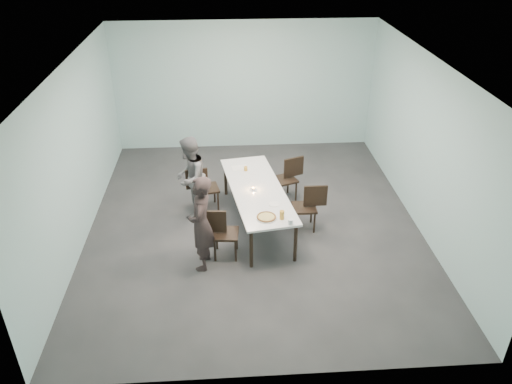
{
  "coord_description": "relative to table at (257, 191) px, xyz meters",
  "views": [
    {
      "loc": [
        -0.48,
        -7.77,
        5.12
      ],
      "look_at": [
        0.0,
        -0.59,
        1.0
      ],
      "focal_mm": 35.0,
      "sensor_mm": 36.0,
      "label": 1
    }
  ],
  "objects": [
    {
      "name": "chair_far_right",
      "position": [
        0.69,
        0.93,
        -0.19
      ],
      "size": [
        0.65,
        0.54,
        0.87
      ],
      "rotation": [
        0.0,
        0.0,
        3.51
      ],
      "color": "black",
      "rests_on": "ground"
    },
    {
      "name": "room_shell",
      "position": [
        -0.05,
        0.03,
        1.33
      ],
      "size": [
        6.02,
        7.02,
        3.01
      ],
      "color": "#A7D0D2",
      "rests_on": "ground"
    },
    {
      "name": "pizza",
      "position": [
        0.09,
        -0.98,
        0.08
      ],
      "size": [
        0.34,
        0.34,
        0.04
      ],
      "color": "white",
      "rests_on": "table"
    },
    {
      "name": "chair_far_left",
      "position": [
        -0.99,
        0.62,
        -0.19
      ],
      "size": [
        0.64,
        0.5,
        0.87
      ],
      "rotation": [
        0.0,
        0.0,
        0.21
      ],
      "color": "black",
      "rests_on": "ground"
    },
    {
      "name": "table",
      "position": [
        0.0,
        0.0,
        0.0
      ],
      "size": [
        1.29,
        2.71,
        0.75
      ],
      "rotation": [
        0.0,
        0.0,
        0.15
      ],
      "color": "white",
      "rests_on": "ground"
    },
    {
      "name": "beer_glass",
      "position": [
        0.33,
        -1.02,
        0.13
      ],
      "size": [
        0.08,
        0.08,
        0.15
      ],
      "primitive_type": "cylinder",
      "color": "#BB8529",
      "rests_on": "table"
    },
    {
      "name": "water_tumbler",
      "position": [
        0.45,
        -1.18,
        0.1
      ],
      "size": [
        0.08,
        0.08,
        0.09
      ],
      "primitive_type": "cylinder",
      "color": "silver",
      "rests_on": "table"
    },
    {
      "name": "ground",
      "position": [
        -0.05,
        0.03,
        -0.69
      ],
      "size": [
        7.0,
        7.0,
        0.0
      ],
      "primitive_type": "plane",
      "color": "#333335",
      "rests_on": "ground"
    },
    {
      "name": "diner_near",
      "position": [
        -0.96,
        -1.16,
        0.12
      ],
      "size": [
        0.45,
        0.63,
        1.62
      ],
      "primitive_type": "imported",
      "rotation": [
        0.0,
        0.0,
        -1.68
      ],
      "color": "black",
      "rests_on": "ground"
    },
    {
      "name": "chair_near_right",
      "position": [
        0.92,
        -0.18,
        -0.19
      ],
      "size": [
        0.61,
        0.42,
        0.87
      ],
      "rotation": [
        0.0,
        0.0,
        3.14
      ],
      "color": "black",
      "rests_on": "ground"
    },
    {
      "name": "menu",
      "position": [
        -0.27,
        0.84,
        0.06
      ],
      "size": [
        0.33,
        0.26,
        0.01
      ],
      "primitive_type": "cube",
      "rotation": [
        0.0,
        0.0,
        0.15
      ],
      "color": "silver",
      "rests_on": "table"
    },
    {
      "name": "tealight",
      "position": [
        -0.06,
        -0.04,
        0.08
      ],
      "size": [
        0.06,
        0.06,
        0.05
      ],
      "color": "silver",
      "rests_on": "table"
    },
    {
      "name": "amber_tumbler",
      "position": [
        -0.16,
        0.72,
        0.1
      ],
      "size": [
        0.07,
        0.07,
        0.08
      ],
      "primitive_type": "cylinder",
      "color": "#BB8529",
      "rests_on": "table"
    },
    {
      "name": "side_plate",
      "position": [
        0.25,
        -0.56,
        0.06
      ],
      "size": [
        0.18,
        0.18,
        0.01
      ],
      "primitive_type": "cylinder",
      "color": "white",
      "rests_on": "table"
    },
    {
      "name": "diner_far",
      "position": [
        -1.21,
        0.44,
        0.09
      ],
      "size": [
        0.77,
        0.89,
        1.57
      ],
      "primitive_type": "imported",
      "rotation": [
        0.0,
        0.0,
        -1.84
      ],
      "color": "slate",
      "rests_on": "ground"
    },
    {
      "name": "chair_near_left",
      "position": [
        -0.66,
        -0.91,
        -0.19
      ],
      "size": [
        0.63,
        0.45,
        0.87
      ],
      "rotation": [
        0.0,
        0.0,
        -0.09
      ],
      "color": "black",
      "rests_on": "ground"
    }
  ]
}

